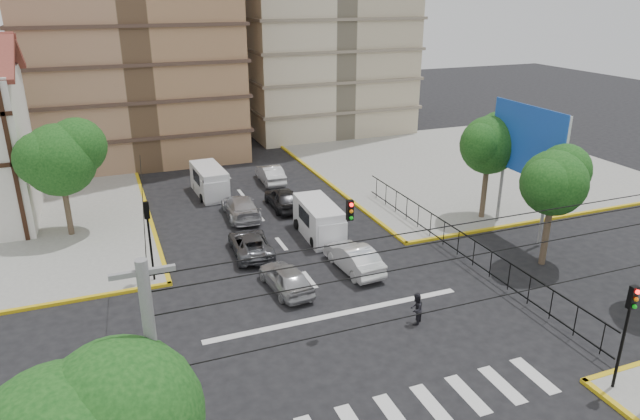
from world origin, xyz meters
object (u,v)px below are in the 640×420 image
traffic_light_nw (149,228)px  van_right_lane (320,222)px  car_silver_front_left (286,278)px  traffic_light_se (627,321)px  van_left_lane (210,182)px  pedestrian_crosswalk (416,309)px  car_white_front_right (354,258)px

traffic_light_nw → van_right_lane: traffic_light_nw is taller
traffic_light_nw → car_silver_front_left: size_ratio=1.05×
traffic_light_se → van_left_lane: (-10.06, 28.22, -2.05)m
car_silver_front_left → van_right_lane: bearing=-131.6°
car_silver_front_left → pedestrian_crosswalk: 6.99m
van_left_lane → car_silver_front_left: 16.04m
traffic_light_se → van_right_lane: bearing=106.3°
van_right_lane → van_left_lane: bearing=117.5°
traffic_light_nw → pedestrian_crosswalk: 14.10m
traffic_light_nw → van_left_lane: (5.54, 12.62, -2.05)m
traffic_light_se → traffic_light_nw: (-15.60, 15.60, 0.00)m
traffic_light_se → pedestrian_crosswalk: size_ratio=2.81×
traffic_light_se → car_silver_front_left: traffic_light_se is taller
car_white_front_right → pedestrian_crosswalk: bearing=89.2°
car_silver_front_left → pedestrian_crosswalk: bearing=125.5°
car_silver_front_left → car_white_front_right: bearing=-175.0°
van_right_lane → car_silver_front_left: (-4.11, -5.68, -0.35)m
traffic_light_se → car_white_front_right: bearing=111.5°
van_left_lane → van_right_lane: bearing=-67.9°
car_silver_front_left → pedestrian_crosswalk: pedestrian_crosswalk is taller
car_silver_front_left → car_white_front_right: car_white_front_right is taller
traffic_light_nw → car_white_front_right: bearing=-14.0°
car_silver_front_left → van_left_lane: bearing=-93.1°
van_left_lane → pedestrian_crosswalk: 21.94m
traffic_light_se → car_silver_front_left: (-9.33, 12.20, -2.40)m
van_right_lane → car_white_front_right: bearing=-86.6°
traffic_light_nw → car_white_front_right: 11.05m
traffic_light_nw → traffic_light_se: bearing=-45.0°
van_left_lane → pedestrian_crosswalk: van_left_lane is taller
traffic_light_se → van_right_lane: (-5.22, 17.88, -2.04)m
van_right_lane → car_silver_front_left: size_ratio=1.18×
van_right_lane → pedestrian_crosswalk: 10.96m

